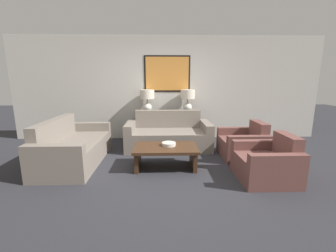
% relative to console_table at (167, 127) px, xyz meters
% --- Properties ---
extents(ground_plane, '(20.00, 20.00, 0.00)m').
position_rel_console_table_xyz_m(ground_plane, '(0.00, -2.12, -0.36)').
color(ground_plane, '#28282D').
extents(back_wall, '(8.02, 0.12, 2.65)m').
position_rel_console_table_xyz_m(back_wall, '(0.00, 0.28, 0.97)').
color(back_wall, beige).
rests_on(back_wall, ground_plane).
extents(console_table, '(1.48, 0.40, 0.72)m').
position_rel_console_table_xyz_m(console_table, '(0.00, 0.00, 0.00)').
color(console_table, black).
rests_on(console_table, ground_plane).
extents(table_lamp_left, '(0.36, 0.36, 0.58)m').
position_rel_console_table_xyz_m(table_lamp_left, '(-0.51, 0.00, 0.73)').
color(table_lamp_left, silver).
rests_on(table_lamp_left, console_table).
extents(table_lamp_right, '(0.36, 0.36, 0.58)m').
position_rel_console_table_xyz_m(table_lamp_right, '(0.51, 0.00, 0.73)').
color(table_lamp_right, silver).
rests_on(table_lamp_right, console_table).
extents(couch_by_back_wall, '(1.91, 0.92, 0.84)m').
position_rel_console_table_xyz_m(couch_by_back_wall, '(0.00, -0.67, -0.08)').
color(couch_by_back_wall, slate).
rests_on(couch_by_back_wall, ground_plane).
extents(couch_by_side, '(0.92, 1.91, 0.84)m').
position_rel_console_table_xyz_m(couch_by_side, '(-1.84, -1.54, -0.08)').
color(couch_by_side, slate).
rests_on(couch_by_side, ground_plane).
extents(coffee_table, '(1.13, 0.70, 0.40)m').
position_rel_console_table_xyz_m(coffee_table, '(-0.09, -1.86, -0.07)').
color(coffee_table, '#3D2616').
rests_on(coffee_table, ground_plane).
extents(decorative_bowl, '(0.25, 0.25, 0.06)m').
position_rel_console_table_xyz_m(decorative_bowl, '(-0.03, -1.81, 0.07)').
color(decorative_bowl, beige).
rests_on(decorative_bowl, coffee_table).
extents(armchair_near_back_wall, '(0.83, 0.87, 0.73)m').
position_rel_console_table_xyz_m(armchair_near_back_wall, '(1.52, -1.34, -0.10)').
color(armchair_near_back_wall, brown).
rests_on(armchair_near_back_wall, ground_plane).
extents(armchair_near_camera, '(0.83, 0.87, 0.73)m').
position_rel_console_table_xyz_m(armchair_near_camera, '(1.52, -2.38, -0.10)').
color(armchair_near_camera, brown).
rests_on(armchair_near_camera, ground_plane).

